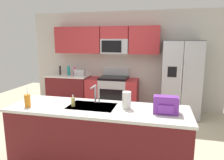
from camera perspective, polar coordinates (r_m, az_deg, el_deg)
The scene contains 15 objects.
ground_plane at distance 4.01m, azimuth -2.70°, elevation -16.51°, with size 9.00×9.00×0.00m, color beige.
kitchen_wall_unit at distance 5.63m, azimuth 1.69°, elevation 7.10°, with size 5.20×0.43×2.60m.
back_counter at distance 5.95m, azimuth -11.80°, elevation -2.89°, with size 1.15×0.63×0.90m.
range_oven at distance 5.54m, azimuth 0.12°, elevation -3.75°, with size 1.36×0.61×1.10m.
refrigerator at distance 5.25m, azimuth 18.40°, elevation 0.24°, with size 0.90×0.76×1.85m.
island_counter at distance 3.16m, azimuth -3.95°, elevation -15.28°, with size 2.59×0.80×0.90m.
toaster at distance 5.65m, azimuth -8.86°, elevation 2.07°, with size 0.28×0.16×0.18m.
pepper_mill at distance 5.95m, azimuth -14.14°, elevation 2.62°, with size 0.05×0.05×0.25m, color black.
bottle_teal at distance 5.79m, azimuth -11.89°, elevation 2.55°, with size 0.07×0.07×0.25m, color teal.
bottle_pink at distance 5.75m, azimuth -10.31°, elevation 2.43°, with size 0.07×0.07×0.23m, color #EA4C93.
sink_faucet at distance 3.14m, azimuth -4.68°, elevation -3.45°, with size 0.08×0.21×0.28m.
drink_cup_orange at distance 3.22m, azimuth -22.30°, elevation -5.31°, with size 0.08×0.08×0.30m.
soap_dispenser at distance 3.06m, azimuth -10.71°, elevation -5.92°, with size 0.06×0.06×0.17m.
paper_towel_roll at distance 2.91m, azimuth 4.05°, elevation -5.57°, with size 0.12×0.12×0.24m, color white.
backpack at distance 2.82m, azimuth 14.63°, elevation -6.53°, with size 0.32×0.22×0.23m.
Camera 1 is at (1.00, -3.42, 1.84)m, focal length 33.12 mm.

